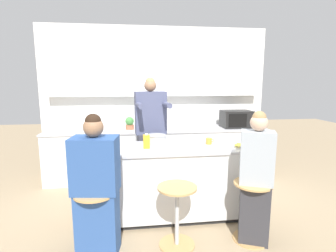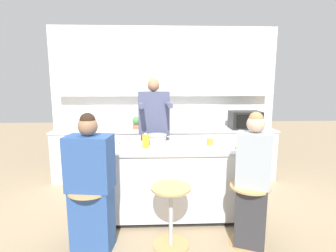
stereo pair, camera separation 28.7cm
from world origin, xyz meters
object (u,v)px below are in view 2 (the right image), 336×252
(fruit_bowl, at_px, (113,143))
(juice_carton, at_px, (146,141))
(banana_bunch, at_px, (240,147))
(microwave, at_px, (245,120))
(kitchen_island, at_px, (168,181))
(person_wrapped_blanket, at_px, (91,187))
(coffee_cup_near, at_px, (119,149))
(cooking_pot, at_px, (157,139))
(potted_plant, at_px, (137,123))
(bar_stool_center, at_px, (171,212))
(person_seated_near, at_px, (252,186))
(bar_stool_rightmost, at_px, (249,210))
(person_cooking, at_px, (154,140))
(coffee_cup_far, at_px, (210,142))
(bar_stool_leftmost, at_px, (90,215))

(fruit_bowl, bearing_deg, juice_carton, -17.39)
(banana_bunch, xyz_separation_m, microwave, (0.56, 1.50, 0.11))
(kitchen_island, height_order, banana_bunch, banana_bunch)
(fruit_bowl, bearing_deg, person_wrapped_blanket, -96.98)
(coffee_cup_near, bearing_deg, cooking_pot, 42.31)
(person_wrapped_blanket, distance_m, banana_bunch, 1.76)
(banana_bunch, height_order, potted_plant, potted_plant)
(bar_stool_center, height_order, fruit_bowl, fruit_bowl)
(person_wrapped_blanket, bearing_deg, juice_carton, 58.12)
(bar_stool_center, relative_size, fruit_bowl, 3.46)
(juice_carton, bearing_deg, fruit_bowl, 162.61)
(cooking_pot, distance_m, potted_plant, 1.28)
(person_wrapped_blanket, bearing_deg, bar_stool_center, 8.59)
(person_seated_near, relative_size, coffee_cup_near, 13.51)
(bar_stool_center, bearing_deg, juice_carton, 114.07)
(person_wrapped_blanket, relative_size, person_seated_near, 1.00)
(bar_stool_center, height_order, bar_stool_rightmost, same)
(person_cooking, height_order, potted_plant, person_cooking)
(kitchen_island, bearing_deg, juice_carton, -173.63)
(kitchen_island, height_order, potted_plant, potted_plant)
(person_seated_near, height_order, cooking_pot, person_seated_near)
(kitchen_island, distance_m, person_cooking, 0.74)
(kitchen_island, distance_m, banana_bunch, 0.99)
(bar_stool_center, distance_m, coffee_cup_far, 1.06)
(banana_bunch, bearing_deg, kitchen_island, 170.66)
(bar_stool_rightmost, bearing_deg, kitchen_island, 141.10)
(fruit_bowl, bearing_deg, bar_stool_center, -46.95)
(coffee_cup_far, distance_m, potted_plant, 1.69)
(bar_stool_leftmost, xyz_separation_m, person_wrapped_blanket, (0.02, 0.02, 0.29))
(coffee_cup_far, height_order, potted_plant, potted_plant)
(cooking_pot, distance_m, juice_carton, 0.25)
(bar_stool_center, distance_m, banana_bunch, 1.14)
(kitchen_island, relative_size, microwave, 3.86)
(bar_stool_rightmost, relative_size, person_cooking, 0.37)
(kitchen_island, xyz_separation_m, cooking_pot, (-0.14, 0.18, 0.51))
(bar_stool_rightmost, xyz_separation_m, microwave, (0.61, 2.02, 0.66))
(person_wrapped_blanket, bearing_deg, potted_plant, 89.24)
(kitchen_island, distance_m, microwave, 2.05)
(bar_stool_leftmost, bearing_deg, person_wrapped_blanket, 48.88)
(coffee_cup_near, relative_size, juice_carton, 0.58)
(bar_stool_leftmost, relative_size, person_cooking, 0.37)
(bar_stool_leftmost, distance_m, fruit_bowl, 0.97)
(bar_stool_center, height_order, microwave, microwave)
(person_cooking, distance_m, juice_carton, 0.64)
(bar_stool_rightmost, relative_size, cooking_pot, 1.89)
(potted_plant, bearing_deg, cooking_pot, -73.73)
(cooking_pot, height_order, coffee_cup_near, cooking_pot)
(fruit_bowl, distance_m, banana_bunch, 1.58)
(bar_stool_center, height_order, potted_plant, potted_plant)
(banana_bunch, bearing_deg, bar_stool_center, -149.22)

